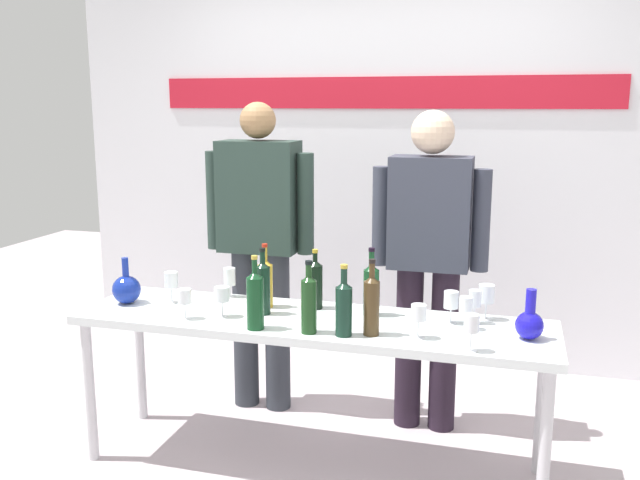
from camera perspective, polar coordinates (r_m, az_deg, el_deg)
The scene contains 25 objects.
ground_plane at distance 3.47m, azimuth -0.71°, elevation -18.12°, with size 10.00×10.00×0.00m, color #B9AAB0.
back_wall at distance 4.56m, azimuth 4.99°, elevation 8.70°, with size 4.23×0.11×3.00m.
display_table at distance 3.20m, azimuth -0.74°, elevation -7.62°, with size 2.20×0.56×0.73m.
decanter_blue_left at distance 3.52m, azimuth -15.73°, elevation -3.91°, with size 0.14×0.14×0.23m.
decanter_blue_right at distance 3.02m, azimuth 16.96°, elevation -6.58°, with size 0.12×0.12×0.22m.
presenter_left at distance 3.78m, azimuth -5.01°, elevation 0.25°, with size 0.62×0.22×1.71m.
presenter_right at distance 3.57m, azimuth 9.02°, elevation -0.93°, with size 0.60×0.22×1.67m.
wine_bottle_0 at distance 2.93m, azimuth 4.29°, elevation -5.25°, with size 0.07×0.07×0.33m.
wine_bottle_1 at distance 3.01m, azimuth -5.39°, elevation -4.84°, with size 0.08×0.08×0.33m.
wine_bottle_2 at distance 3.33m, azimuth -4.56°, elevation -3.45°, with size 0.07×0.07×0.31m.
wine_bottle_3 at distance 3.20m, azimuth 4.26°, elevation -3.97°, with size 0.07×0.07×0.32m.
wine_bottle_4 at distance 2.95m, azimuth -0.93°, elevation -5.14°, with size 0.07×0.07×0.32m.
wine_bottle_5 at distance 3.30m, azimuth -0.41°, elevation -3.57°, with size 0.07×0.07×0.29m.
wine_bottle_6 at distance 3.22m, azimuth -4.75°, elevation -3.82°, with size 0.07×0.07×0.31m.
wine_bottle_7 at distance 2.92m, azimuth 1.98°, elevation -5.51°, with size 0.07×0.07×0.31m.
wine_glass_left_0 at distance 3.20m, azimuth -8.14°, elevation -4.51°, with size 0.07×0.07×0.14m.
wine_glass_left_1 at distance 3.20m, azimuth -11.15°, elevation -4.66°, with size 0.06×0.06×0.14m.
wine_glass_left_2 at distance 3.47m, azimuth -12.23°, elevation -3.28°, with size 0.07×0.07×0.15m.
wine_glass_left_3 at distance 3.52m, azimuth -7.50°, elevation -3.09°, with size 0.06×0.06×0.15m.
wine_glass_right_0 at distance 3.13m, azimuth 10.81°, elevation -4.95°, with size 0.07×0.07×0.15m.
wine_glass_right_1 at distance 3.15m, azimuth 12.70°, elevation -4.84°, with size 0.06×0.06×0.15m.
wine_glass_right_2 at distance 2.92m, azimuth 8.16°, elevation -6.05°, with size 0.06×0.06×0.15m.
wine_glass_right_3 at distance 3.22m, azimuth 13.63°, elevation -4.40°, with size 0.07×0.07×0.16m.
wine_glass_right_4 at distance 2.80m, azimuth 12.44°, elevation -6.84°, with size 0.06×0.06×0.15m.
wine_glass_right_5 at distance 3.07m, azimuth 11.97°, elevation -5.47°, with size 0.06×0.06×0.15m.
Camera 1 is at (0.87, -2.90, 1.71)m, focal length 38.64 mm.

